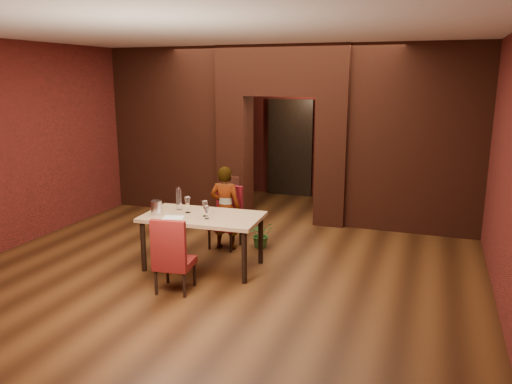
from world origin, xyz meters
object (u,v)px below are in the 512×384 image
(dining_table, at_px, (203,241))
(wine_bucket, at_px, (157,207))
(wine_glass_b, at_px, (205,209))
(wine_glass_c, at_px, (207,212))
(water_bottle, at_px, (179,198))
(person_seated, at_px, (225,208))
(wine_glass_a, at_px, (188,205))
(potted_plant, at_px, (262,234))
(chair_near, at_px, (175,254))
(chair_far, at_px, (225,218))

(dining_table, distance_m, wine_bucket, 0.80)
(wine_glass_b, xyz_separation_m, wine_glass_c, (0.07, -0.11, -0.02))
(wine_glass_b, xyz_separation_m, water_bottle, (-0.51, 0.19, 0.06))
(person_seated, bearing_deg, wine_glass_a, 68.36)
(wine_glass_c, height_order, potted_plant, wine_glass_c)
(wine_glass_c, bearing_deg, chair_near, -100.10)
(person_seated, distance_m, wine_glass_a, 0.86)
(dining_table, xyz_separation_m, wine_glass_c, (0.14, -0.15, 0.47))
(chair_near, height_order, wine_glass_a, wine_glass_a)
(chair_far, distance_m, person_seated, 0.18)
(person_seated, relative_size, wine_glass_c, 7.28)
(wine_glass_c, relative_size, wine_bucket, 0.94)
(dining_table, relative_size, potted_plant, 3.80)
(person_seated, distance_m, potted_plant, 0.72)
(dining_table, relative_size, wine_glass_c, 9.02)
(wine_glass_a, bearing_deg, wine_bucket, -150.30)
(water_bottle, height_order, potted_plant, water_bottle)
(person_seated, bearing_deg, water_bottle, 52.99)
(person_seated, distance_m, wine_glass_b, 0.91)
(wine_glass_a, relative_size, water_bottle, 0.68)
(water_bottle, relative_size, potted_plant, 0.78)
(person_seated, relative_size, potted_plant, 3.06)
(wine_glass_c, height_order, wine_bucket, wine_bucket)
(chair_far, height_order, wine_glass_b, wine_glass_b)
(chair_near, relative_size, person_seated, 0.74)
(wine_glass_c, distance_m, water_bottle, 0.66)
(wine_glass_b, bearing_deg, water_bottle, 159.45)
(wine_glass_b, height_order, wine_glass_c, wine_glass_b)
(person_seated, relative_size, wine_bucket, 6.86)
(dining_table, relative_size, wine_bucket, 8.51)
(wine_glass_a, height_order, potted_plant, wine_glass_a)
(chair_near, bearing_deg, wine_glass_a, -80.56)
(wine_glass_b, relative_size, potted_plant, 0.50)
(chair_far, bearing_deg, dining_table, -84.98)
(wine_glass_c, bearing_deg, dining_table, 132.05)
(chair_far, xyz_separation_m, water_bottle, (-0.40, -0.73, 0.45))
(person_seated, bearing_deg, chair_near, 85.90)
(chair_far, bearing_deg, wine_glass_b, -81.29)
(dining_table, distance_m, chair_far, 0.89)
(chair_far, relative_size, wine_glass_c, 5.35)
(person_seated, xyz_separation_m, potted_plant, (0.51, 0.24, -0.44))
(chair_far, distance_m, chair_near, 1.72)
(chair_near, height_order, water_bottle, water_bottle)
(chair_far, height_order, potted_plant, chair_far)
(wine_glass_b, distance_m, water_bottle, 0.54)
(person_seated, distance_m, wine_bucket, 1.19)
(person_seated, bearing_deg, wine_bucket, 53.68)
(dining_table, distance_m, wine_glass_a, 0.56)
(chair_far, distance_m, wine_bucket, 1.26)
(wine_glass_a, distance_m, wine_glass_c, 0.43)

